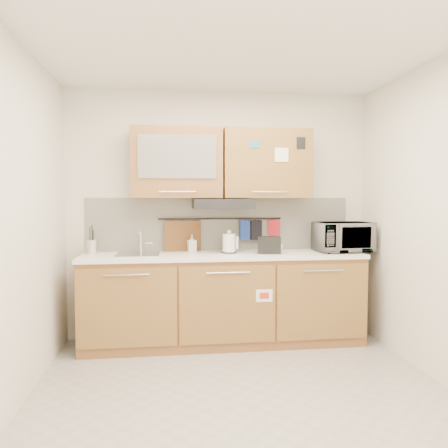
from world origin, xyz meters
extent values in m
plane|color=#9E9993|center=(0.00, 0.00, 0.00)|extent=(3.20, 3.20, 0.00)
plane|color=white|center=(0.00, 0.00, 2.60)|extent=(3.20, 3.20, 0.00)
plane|color=silver|center=(0.00, 1.50, 1.30)|extent=(3.20, 0.00, 3.20)
plane|color=silver|center=(-1.60, 0.00, 1.30)|extent=(0.00, 3.00, 3.00)
plane|color=silver|center=(1.60, 0.00, 1.30)|extent=(0.00, 3.00, 3.00)
cube|color=#985F35|center=(0.00, 1.20, 0.44)|extent=(2.80, 0.60, 0.88)
cube|color=black|center=(0.00, 1.20, 0.05)|extent=(2.80, 0.54, 0.10)
cube|color=olive|center=(-0.93, 0.89, 0.47)|extent=(0.91, 0.02, 0.74)
cylinder|color=silver|center=(-0.93, 0.86, 0.78)|extent=(0.41, 0.01, 0.01)
cube|color=olive|center=(0.00, 0.89, 0.47)|extent=(0.91, 0.02, 0.74)
cylinder|color=silver|center=(0.00, 0.86, 0.78)|extent=(0.41, 0.01, 0.01)
cube|color=olive|center=(0.93, 0.89, 0.47)|extent=(0.91, 0.02, 0.74)
cylinder|color=silver|center=(0.93, 0.86, 0.78)|extent=(0.41, 0.01, 0.01)
cube|color=white|center=(0.00, 1.19, 0.90)|extent=(2.82, 0.62, 0.04)
cube|color=silver|center=(0.00, 1.49, 1.20)|extent=(2.80, 0.02, 0.56)
cube|color=#985F35|center=(-0.46, 1.32, 1.83)|extent=(0.90, 0.35, 0.70)
cube|color=silver|center=(-0.46, 1.14, 1.88)|extent=(0.76, 0.02, 0.42)
cube|color=olive|center=(0.46, 1.32, 1.83)|extent=(0.90, 0.35, 0.70)
cube|color=white|center=(0.58, 1.14, 1.91)|extent=(0.14, 0.00, 0.14)
cube|color=black|center=(0.00, 1.25, 1.42)|extent=(0.60, 0.46, 0.10)
cube|color=silver|center=(-0.85, 1.20, 0.92)|extent=(0.42, 0.40, 0.03)
cylinder|color=silver|center=(-0.83, 1.36, 1.04)|extent=(0.03, 0.03, 0.24)
cylinder|color=silver|center=(-0.83, 1.28, 1.14)|extent=(0.02, 0.18, 0.02)
cylinder|color=black|center=(0.00, 1.45, 1.26)|extent=(1.30, 0.02, 0.02)
cylinder|color=silver|center=(-1.30, 1.28, 0.99)|extent=(0.15, 0.15, 0.15)
cylinder|color=black|center=(-1.32, 1.29, 1.06)|extent=(0.01, 0.01, 0.27)
cylinder|color=black|center=(-1.29, 1.26, 1.04)|extent=(0.01, 0.01, 0.24)
cylinder|color=black|center=(-1.30, 1.30, 1.07)|extent=(0.01, 0.01, 0.29)
cylinder|color=black|center=(-1.31, 1.26, 1.03)|extent=(0.01, 0.01, 0.22)
cylinder|color=white|center=(0.06, 1.23, 1.02)|extent=(0.17, 0.17, 0.20)
sphere|color=white|center=(0.06, 1.23, 1.13)|extent=(0.04, 0.04, 0.04)
cube|color=white|center=(0.14, 1.20, 1.03)|extent=(0.03, 0.03, 0.13)
cylinder|color=black|center=(0.06, 1.23, 0.93)|extent=(0.15, 0.15, 0.01)
cube|color=black|center=(0.45, 1.12, 1.01)|extent=(0.24, 0.17, 0.17)
cube|color=black|center=(0.41, 1.13, 1.08)|extent=(0.08, 0.11, 0.01)
cube|color=black|center=(0.49, 1.12, 1.08)|extent=(0.08, 0.11, 0.01)
imported|color=#999999|center=(1.25, 1.18, 1.07)|extent=(0.58, 0.42, 0.31)
imported|color=#999999|center=(-0.31, 1.37, 1.01)|extent=(0.09, 0.10, 0.18)
cube|color=brown|center=(-0.40, 1.44, 1.00)|extent=(0.39, 0.07, 0.48)
cube|color=#213D98|center=(0.27, 1.44, 1.14)|extent=(0.13, 0.05, 0.21)
cube|color=black|center=(0.38, 1.44, 1.14)|extent=(0.13, 0.09, 0.21)
cube|color=#AD1723|center=(0.58, 1.44, 1.16)|extent=(0.13, 0.05, 0.16)
camera|label=1|loc=(-0.55, -3.14, 1.48)|focal=35.00mm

